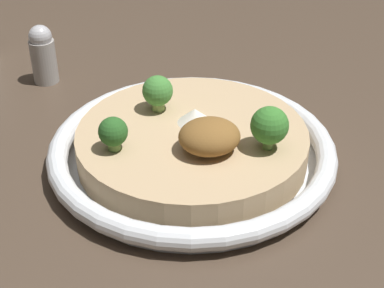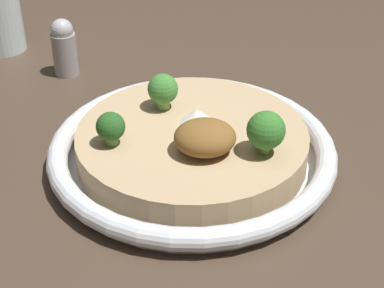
{
  "view_description": "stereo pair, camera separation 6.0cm",
  "coord_description": "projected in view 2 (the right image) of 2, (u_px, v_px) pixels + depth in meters",
  "views": [
    {
      "loc": [
        -0.1,
        -0.49,
        0.35
      ],
      "look_at": [
        0.0,
        0.0,
        0.02
      ],
      "focal_mm": 55.0,
      "sensor_mm": 36.0,
      "label": 1
    },
    {
      "loc": [
        -0.04,
        -0.5,
        0.35
      ],
      "look_at": [
        0.0,
        0.0,
        0.02
      ],
      "focal_mm": 55.0,
      "sensor_mm": 36.0,
      "label": 2
    }
  ],
  "objects": [
    {
      "name": "ground_plane",
      "position": [
        192.0,
        162.0,
        0.62
      ],
      "size": [
        6.0,
        6.0,
        0.0
      ],
      "primitive_type": "plane",
      "color": "#47382B"
    },
    {
      "name": "risotto_bowl",
      "position": [
        192.0,
        148.0,
        0.61
      ],
      "size": [
        0.3,
        0.3,
        0.04
      ],
      "color": "silver",
      "rests_on": "ground_plane"
    },
    {
      "name": "cheese_sprinkle",
      "position": [
        197.0,
        116.0,
        0.6
      ],
      "size": [
        0.04,
        0.04,
        0.02
      ],
      "color": "white",
      "rests_on": "risotto_bowl"
    },
    {
      "name": "crispy_onion_garnish",
      "position": [
        205.0,
        137.0,
        0.56
      ],
      "size": [
        0.06,
        0.05,
        0.03
      ],
      "color": "brown",
      "rests_on": "risotto_bowl"
    },
    {
      "name": "broccoli_front_left",
      "position": [
        111.0,
        127.0,
        0.56
      ],
      "size": [
        0.03,
        0.03,
        0.03
      ],
      "color": "#668E47",
      "rests_on": "risotto_bowl"
    },
    {
      "name": "broccoli_front_right",
      "position": [
        266.0,
        131.0,
        0.55
      ],
      "size": [
        0.04,
        0.04,
        0.04
      ],
      "color": "#668E47",
      "rests_on": "risotto_bowl"
    },
    {
      "name": "broccoli_back_left",
      "position": [
        163.0,
        90.0,
        0.62
      ],
      "size": [
        0.03,
        0.03,
        0.04
      ],
      "color": "#84A856",
      "rests_on": "risotto_bowl"
    },
    {
      "name": "pepper_shaker",
      "position": [
        64.0,
        47.0,
        0.76
      ],
      "size": [
        0.03,
        0.03,
        0.08
      ],
      "color": "#9E9993",
      "rests_on": "ground_plane"
    }
  ]
}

